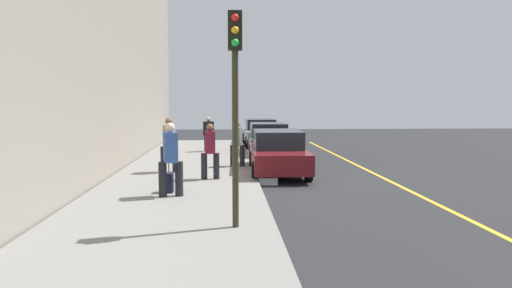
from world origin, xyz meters
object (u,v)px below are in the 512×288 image
Objects in this scene: parked_car_silver at (260,132)px; pedestrian_blue_coat at (171,157)px; traffic_light_pole at (235,82)px; parked_car_maroon at (278,152)px; pedestrian_tan_coat at (169,143)px; pedestrian_burgundy_coat at (210,150)px; pedestrian_black_coat at (209,133)px; parked_car_charcoal at (269,140)px; rolling_suitcase at (169,182)px; pedestrian_grey_coat at (237,142)px.

pedestrian_blue_coat is (15.47, -3.33, 0.38)m from parked_car_silver.
parked_car_maroon is at bearing 168.02° from traffic_light_pole.
parked_car_maroon is 8.04m from traffic_light_pole.
pedestrian_tan_coat is at bearing -85.90° from parked_car_maroon.
pedestrian_blue_coat is at bearing -18.55° from pedestrian_burgundy_coat.
pedestrian_black_coat is (-6.46, -2.62, 0.26)m from parked_car_maroon.
parked_car_charcoal is at bearing 161.90° from pedestrian_blue_coat.
parked_car_charcoal is at bearing 162.05° from pedestrian_burgundy_coat.
parked_car_silver is at bearing 148.24° from pedestrian_black_coat.
pedestrian_tan_coat is 7.81m from traffic_light_pole.
pedestrian_burgundy_coat is at bearing -173.42° from traffic_light_pole.
parked_car_maroon is 1.18× the size of traffic_light_pole.
rolling_suitcase is (3.69, 0.42, -0.71)m from pedestrian_tan_coat.
parked_car_silver is 2.33× the size of pedestrian_blue_coat.
pedestrian_burgundy_coat reaches higher than pedestrian_black_coat.
parked_car_charcoal is 10.25m from rolling_suitcase.
pedestrian_grey_coat is at bearing 163.03° from pedestrian_burgundy_coat.
parked_car_maroon is at bearing 144.94° from pedestrian_blue_coat.
pedestrian_blue_coat is (10.20, -3.33, 0.38)m from parked_car_charcoal.
pedestrian_burgundy_coat is 0.42× the size of traffic_light_pole.
pedestrian_blue_coat reaches higher than parked_car_charcoal.
pedestrian_tan_coat is 1.07× the size of pedestrian_burgundy_coat.
traffic_light_pole reaches higher than pedestrian_black_coat.
traffic_light_pole is at bearing -11.98° from parked_car_maroon.
traffic_light_pole reaches higher than parked_car_silver.
parked_car_charcoal is 2.48× the size of pedestrian_tan_coat.
pedestrian_blue_coat is at bearing -12.15° from parked_car_silver.
rolling_suitcase is at bearing -19.66° from parked_car_charcoal.
parked_car_charcoal is 2.74× the size of pedestrian_grey_coat.
parked_car_maroon is at bearing -0.87° from parked_car_silver.
pedestrian_black_coat is at bearing 177.16° from pedestrian_blue_coat.
parked_car_maroon is 2.79× the size of pedestrian_burgundy_coat.
parked_car_maroon is (10.96, -0.17, 0.00)m from parked_car_silver.
parked_car_maroon is at bearing 129.17° from pedestrian_burgundy_coat.
pedestrian_tan_coat is at bearing -59.88° from pedestrian_grey_coat.
parked_car_silver reaches higher than rolling_suitcase.
pedestrian_burgundy_coat is 1.95× the size of rolling_suitcase.
rolling_suitcase is (2.11, -1.00, -0.65)m from pedestrian_burgundy_coat.
pedestrian_blue_coat reaches higher than pedestrian_black_coat.
traffic_light_pole is at bearing -5.47° from parked_car_silver.
pedestrian_grey_coat is 0.41× the size of traffic_light_pole.
pedestrian_grey_coat is at bearing -128.04° from parked_car_maroon.
pedestrian_black_coat is at bearing -167.01° from pedestrian_grey_coat.
parked_car_charcoal is at bearing 161.44° from pedestrian_grey_coat.
traffic_light_pole is (7.59, -1.61, 2.12)m from parked_car_maroon.
pedestrian_blue_coat reaches higher than parked_car_maroon.
pedestrian_grey_coat is at bearing 12.99° from pedestrian_black_coat.
rolling_suitcase is at bearing -3.61° from pedestrian_black_coat.
parked_car_silver is 15.31m from rolling_suitcase.
pedestrian_tan_coat is (5.96, -3.86, 0.36)m from parked_car_charcoal.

